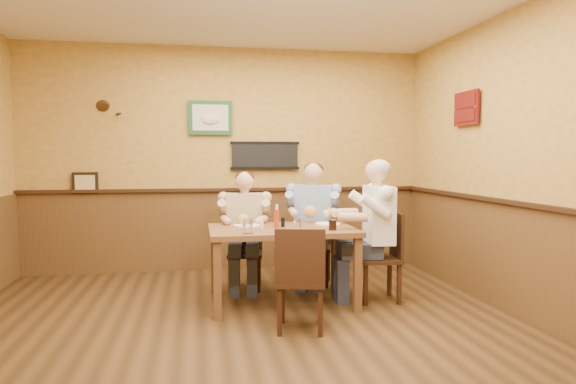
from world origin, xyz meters
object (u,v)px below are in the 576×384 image
Objects in this scene: water_glass_left at (248,226)px; chair_back_right at (313,246)px; diner_white_elder at (379,238)px; diner_tan_shirt at (245,236)px; chair_right_end at (378,257)px; water_glass_mid at (297,225)px; hot_sauce_bottle at (277,217)px; cola_tumbler at (333,225)px; pepper_shaker at (283,222)px; chair_back_left at (245,252)px; chair_near_side at (301,278)px; salt_shaker at (262,224)px; dining_table at (282,237)px; diner_blue_polo at (313,230)px.

chair_back_right is at bearing 51.20° from water_glass_left.
diner_white_elder is at bearing 11.75° from water_glass_left.
chair_right_end is at bearing -20.19° from diner_tan_shirt.
chair_back_right and water_glass_mid have the same top height.
hot_sauce_bottle reaches higher than water_glass_mid.
cola_tumbler is 0.52m from pepper_shaker.
chair_back_left is 0.70× the size of diner_tan_shirt.
cola_tumbler is (0.80, 0.08, -0.02)m from water_glass_left.
water_glass_left is at bearing -35.08° from chair_near_side.
salt_shaker is at bearing 60.15° from water_glass_left.
diner_white_elder is (0.94, 0.72, 0.20)m from chair_near_side.
diner_blue_polo is at bearing 56.65° from dining_table.
chair_back_right is 0.18m from diner_blue_polo.
diner_blue_polo is at bearing 53.80° from hot_sauce_bottle.
dining_table is 0.51m from water_glass_left.
chair_back_right is 1.09m from water_glass_mid.
chair_right_end is 0.19m from diner_white_elder.
hot_sauce_bottle is at bearing -108.64° from chair_back_right.
hot_sauce_bottle is (-0.08, 0.77, 0.42)m from chair_near_side.
salt_shaker is at bearing -114.09° from chair_back_right.
dining_table is 1.58× the size of chair_right_end.
diner_blue_polo is 1.04m from water_glass_mid.
diner_tan_shirt reaches higher than dining_table.
pepper_shaker is (0.07, 0.05, -0.05)m from hot_sauce_bottle.
chair_back_left is at bearing -113.40° from diner_white_elder.
chair_near_side is at bearing -89.17° from diner_blue_polo.
dining_table is 1.14× the size of diner_blue_polo.
water_glass_left is (-0.06, -0.96, 0.41)m from chair_back_left.
chair_right_end is at bearing 11.70° from water_glass_mid.
chair_back_right is 1.09m from salt_shaker.
chair_right_end reaches higher than dining_table.
pepper_shaker is (0.32, -0.59, 0.22)m from diner_tan_shirt.
water_glass_left is (-0.39, 0.44, 0.38)m from chair_near_side.
chair_near_side is at bearing -68.52° from chair_back_left.
water_glass_mid is (0.11, -0.22, 0.15)m from dining_table.
chair_back_right is 9.24× the size of pepper_shaker.
chair_near_side is at bearing -89.17° from chair_back_right.
diner_white_elder is at bearing 180.00° from chair_right_end.
chair_back_left is 6.16× the size of water_glass_left.
chair_near_side reaches higher than chair_back_right.
chair_back_left is at bearing -113.40° from chair_right_end.
diner_white_elder is (1.27, -0.68, 0.23)m from chair_back_left.
pepper_shaker is at bearing -53.31° from diner_tan_shirt.
chair_back_left is 0.92× the size of chair_near_side.
diner_white_elder reaches higher than pepper_shaker.
chair_back_left is 0.81m from diner_blue_polo.
hot_sauce_bottle is at bearing -87.72° from diner_white_elder.
chair_right_end reaches higher than chair_back_left.
diner_tan_shirt is 1.44m from diner_white_elder.
chair_near_side is 6.66× the size of water_glass_left.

